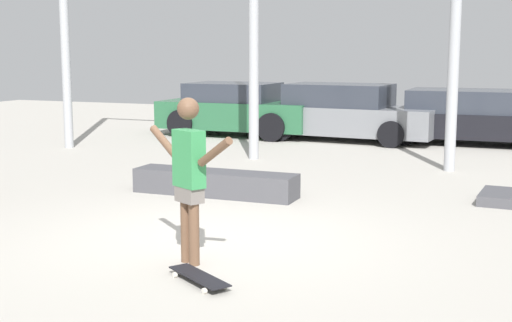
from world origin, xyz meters
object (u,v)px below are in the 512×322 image
at_px(parked_car_green, 238,110).
at_px(grind_box, 215,183).
at_px(skateboarder, 189,170).
at_px(parked_car_grey, 344,113).
at_px(skateboard, 199,277).
at_px(parked_car_black, 469,117).

bearing_deg(parked_car_green, grind_box, -69.07).
height_order(skateboarder, parked_car_grey, skateboarder).
xyz_separation_m(skateboarder, skateboard, (0.37, -0.54, -0.92)).
bearing_deg(grind_box, parked_car_black, 68.85).
xyz_separation_m(parked_car_grey, parked_car_black, (2.90, 0.46, -0.04)).
bearing_deg(parked_car_black, grind_box, -111.49).
height_order(skateboarder, parked_car_green, skateboarder).
bearing_deg(parked_car_green, parked_car_grey, 0.85).
bearing_deg(grind_box, parked_car_grey, 89.34).
xyz_separation_m(skateboarder, grind_box, (-1.25, 3.28, -0.79)).
relative_size(skateboarder, skateboard, 2.13).
bearing_deg(parked_car_grey, parked_car_green, -175.37).
height_order(skateboarder, skateboard, skateboarder).
bearing_deg(skateboarder, parked_car_green, 139.91).
xyz_separation_m(skateboard, grind_box, (-1.62, 3.82, 0.12)).
relative_size(parked_car_green, parked_car_black, 0.88).
distance_m(skateboarder, parked_car_black, 11.13).
relative_size(skateboarder, grind_box, 0.67).
relative_size(skateboard, parked_car_grey, 0.18).
bearing_deg(skateboard, parked_car_black, 116.76).
xyz_separation_m(parked_car_green, parked_car_black, (5.71, 0.50, -0.04)).
relative_size(skateboarder, parked_car_green, 0.43).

